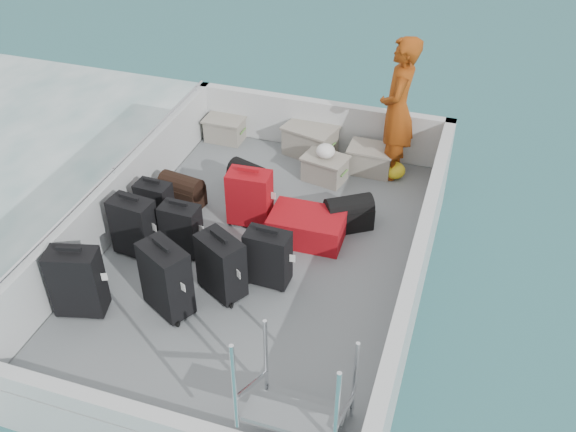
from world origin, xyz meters
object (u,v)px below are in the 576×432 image
at_px(suitcase_7, 268,258).
at_px(suitcase_8, 307,227).
at_px(crate_0, 225,130).
at_px(suitcase_1, 134,227).
at_px(suitcase_3, 166,280).
at_px(suitcase_0, 77,283).
at_px(crate_3, 371,160).
at_px(suitcase_5, 250,198).
at_px(suitcase_2, 155,205).
at_px(suitcase_6, 221,266).
at_px(crate_2, 325,169).
at_px(suitcase_4, 181,230).
at_px(crate_1, 310,141).
at_px(passenger, 397,109).

xyz_separation_m(suitcase_7, suitcase_8, (0.18, 0.83, -0.15)).
bearing_deg(suitcase_7, crate_0, 122.88).
distance_m(suitcase_1, suitcase_3, 1.00).
xyz_separation_m(suitcase_0, crate_0, (0.04, 3.61, -0.22)).
distance_m(suitcase_1, crate_3, 3.24).
height_order(suitcase_3, suitcase_5, suitcase_3).
xyz_separation_m(suitcase_2, suitcase_6, (1.17, -0.81, 0.05)).
distance_m(suitcase_1, suitcase_6, 1.18).
distance_m(suitcase_0, suitcase_6, 1.40).
height_order(suitcase_1, crate_2, suitcase_1).
height_order(suitcase_4, crate_3, suitcase_4).
bearing_deg(suitcase_6, suitcase_7, 65.23).
xyz_separation_m(suitcase_4, crate_2, (1.10, 1.91, -0.16)).
xyz_separation_m(suitcase_0, suitcase_5, (1.07, 1.90, -0.03)).
distance_m(suitcase_0, suitcase_1, 0.98).
relative_size(suitcase_0, crate_2, 1.46).
relative_size(suitcase_7, suitcase_8, 0.77).
relative_size(suitcase_2, suitcase_8, 0.69).
bearing_deg(suitcase_6, crate_0, 141.70).
xyz_separation_m(suitcase_0, crate_3, (2.18, 3.43, -0.21)).
bearing_deg(suitcase_2, suitcase_7, -15.32).
xyz_separation_m(crate_2, crate_3, (0.52, 0.38, 0.01)).
distance_m(suitcase_0, crate_3, 4.07).
height_order(suitcase_7, crate_3, suitcase_7).
relative_size(suitcase_1, suitcase_3, 0.91).
distance_m(suitcase_7, crate_1, 2.66).
height_order(suitcase_2, suitcase_5, suitcase_5).
bearing_deg(suitcase_4, crate_3, 56.70).
xyz_separation_m(suitcase_1, crate_1, (1.22, 2.63, -0.15)).
xyz_separation_m(suitcase_1, suitcase_2, (-0.03, 0.52, -0.06)).
height_order(suitcase_0, crate_1, suitcase_0).
xyz_separation_m(suitcase_7, passenger, (0.83, 2.50, 0.61)).
xyz_separation_m(suitcase_1, crate_0, (-0.04, 2.63, -0.19)).
bearing_deg(suitcase_4, suitcase_5, 58.02).
xyz_separation_m(suitcase_6, suitcase_7, (0.40, 0.29, -0.02)).
xyz_separation_m(suitcase_5, crate_3, (1.11, 1.53, -0.17)).
bearing_deg(crate_1, suitcase_0, -109.72).
bearing_deg(crate_0, suitcase_7, -59.00).
relative_size(suitcase_2, crate_0, 1.11).
xyz_separation_m(suitcase_2, suitcase_7, (1.57, -0.53, 0.03)).
height_order(suitcase_1, suitcase_4, suitcase_1).
bearing_deg(suitcase_3, suitcase_0, -131.23).
height_order(suitcase_1, suitcase_2, suitcase_1).
bearing_deg(suitcase_2, suitcase_8, 13.02).
bearing_deg(crate_1, suitcase_1, -114.91).
height_order(crate_0, crate_3, crate_3).
distance_m(suitcase_3, crate_1, 3.36).
height_order(suitcase_5, crate_2, suitcase_5).
height_order(suitcase_3, suitcase_7, suitcase_3).
xyz_separation_m(crate_0, crate_2, (1.62, -0.56, 0.00)).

